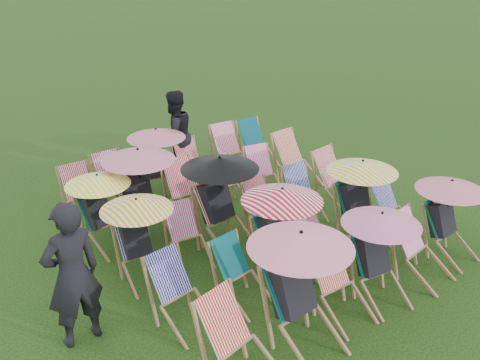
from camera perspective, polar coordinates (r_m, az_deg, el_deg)
ground at (r=8.72m, az=1.48°, el=-6.20°), size 100.00×100.00×0.00m
deckchair_0 at (r=5.95m, az=0.21°, el=-17.17°), size 0.82×1.01×0.98m
deckchair_1 at (r=6.29m, az=6.68°, el=-11.53°), size 1.23×1.29×1.46m
deckchair_2 at (r=6.97m, az=10.80°, el=-10.99°), size 0.64×0.87×0.91m
deckchair_3 at (r=7.29m, az=14.71°, el=-7.86°), size 1.04×1.10×1.23m
deckchair_4 at (r=7.97m, az=18.89°, el=-6.96°), size 0.73×0.93×0.93m
deckchair_5 at (r=8.56m, az=21.51°, el=-3.82°), size 1.02×1.07×1.21m
deckchair_6 at (r=6.76m, az=-6.25°, el=-11.96°), size 0.69×0.89×0.90m
deckchair_7 at (r=7.11m, az=0.23°, el=-9.98°), size 0.65×0.84×0.85m
deckchair_8 at (r=7.45m, az=4.69°, el=-5.73°), size 1.13×1.19×1.35m
deckchair_9 at (r=7.96m, az=8.45°, el=-6.01°), size 0.71×0.90×0.90m
deckchair_10 at (r=8.59m, az=12.85°, el=-2.12°), size 1.11×1.17×1.31m
deckchair_11 at (r=9.09m, az=16.09°, el=-2.77°), size 0.61×0.83×0.87m
deckchair_12 at (r=7.58m, az=-10.71°, el=-6.21°), size 1.01×1.06×1.20m
deckchair_13 at (r=7.99m, az=-5.61°, el=-5.94°), size 0.66×0.84×0.84m
deckchair_14 at (r=8.23m, az=-1.85°, el=-2.22°), size 1.20×1.29×1.43m
deckchair_15 at (r=8.72m, az=2.88°, el=-3.07°), size 0.58×0.80×0.84m
deckchair_16 at (r=9.24m, az=6.89°, el=-1.51°), size 0.69×0.87×0.86m
deckchair_17 at (r=9.70m, az=10.58°, el=-0.01°), size 0.77×0.99×1.00m
deckchair_18 at (r=8.48m, az=-14.49°, el=-3.18°), size 0.99×1.08×1.18m
deckchair_19 at (r=8.74m, az=-10.51°, el=-1.09°), size 1.18×1.23×1.40m
deckchair_20 at (r=9.19m, az=-5.59°, el=-1.24°), size 0.68×0.92×0.96m
deckchair_21 at (r=9.55m, az=-1.29°, el=-0.41°), size 0.62×0.83×0.86m
deckchair_22 at (r=9.97m, az=2.65°, el=0.75°), size 0.72×0.90×0.88m
deckchair_23 at (r=10.46m, az=6.12°, el=2.16°), size 0.72×0.96×1.00m
deckchair_24 at (r=9.48m, az=-16.41°, el=-1.53°), size 0.62×0.85×0.90m
deckchair_25 at (r=9.70m, az=-12.97°, el=-0.34°), size 0.65×0.90×0.96m
deckchair_26 at (r=9.97m, az=-8.79°, el=1.91°), size 1.07×1.14×1.27m
deckchair_27 at (r=10.38m, az=-5.00°, el=1.65°), size 0.60×0.83×0.88m
deckchair_28 at (r=10.87m, az=-0.85°, el=3.10°), size 0.72×0.95×0.98m
deckchair_29 at (r=11.29m, az=1.96°, el=3.82°), size 0.64×0.88×0.94m
person_left at (r=6.50m, az=-17.45°, el=-9.64°), size 0.69×0.47×1.85m
person_rear at (r=10.65m, az=-7.00°, el=4.78°), size 0.94×0.78×1.78m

